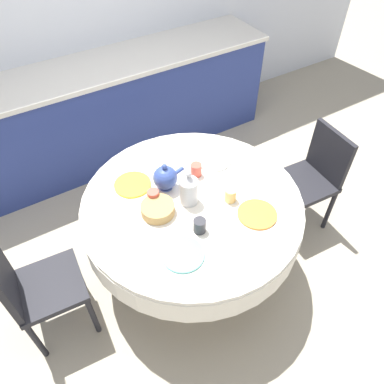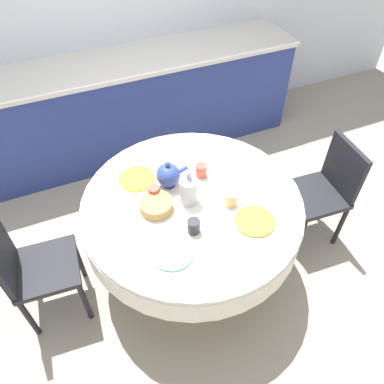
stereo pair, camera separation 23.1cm
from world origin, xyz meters
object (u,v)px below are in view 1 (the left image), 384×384
at_px(coffee_carafe, 189,189).
at_px(chair_right, 35,287).
at_px(chair_left, 313,175).
at_px(teapot, 165,178).

bearing_deg(coffee_carafe, chair_right, 176.11).
relative_size(chair_right, coffee_carafe, 3.45).
height_order(chair_left, coffee_carafe, coffee_carafe).
distance_m(coffee_carafe, teapot, 0.19).
bearing_deg(chair_right, coffee_carafe, 90.42).
bearing_deg(teapot, chair_right, -173.42).
bearing_deg(chair_left, teapot, 80.90).
height_order(chair_right, coffee_carafe, coffee_carafe).
height_order(chair_left, chair_right, same).
xyz_separation_m(chair_right, teapot, (0.96, 0.11, 0.33)).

